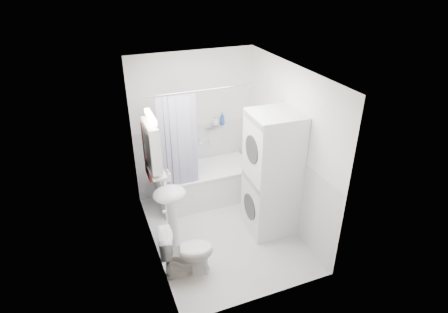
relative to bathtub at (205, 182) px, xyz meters
name	(u,v)px	position (x,y,z in m)	size (l,w,h in m)	color
floor	(223,232)	(-0.03, -0.92, -0.32)	(2.60, 2.60, 0.00)	silver
room_walls	(223,142)	(-0.03, -0.92, 1.17)	(2.60, 2.60, 2.60)	white
wainscot	(216,188)	(-0.03, -0.63, 0.28)	(1.98, 2.58, 2.58)	white
door	(164,212)	(-0.98, -1.47, 0.68)	(0.05, 2.00, 2.00)	brown
bathtub	(205,182)	(0.00, 0.00, 0.00)	(1.52, 0.72, 0.58)	white
tub_spout	(209,141)	(0.20, 0.33, 0.58)	(0.04, 0.04, 0.12)	silver
curtain_rod	(209,89)	(0.00, -0.30, 1.68)	(0.02, 0.02, 1.70)	silver
shower_curtain	(178,144)	(-0.48, -0.30, 0.93)	(0.55, 0.02, 1.45)	#141648
sink	(171,203)	(-0.79, -0.91, 0.38)	(0.44, 0.37, 1.04)	white
medicine_cabinet	(152,144)	(-0.94, -0.82, 1.24)	(0.13, 0.50, 0.71)	white
shelf	(156,170)	(-0.92, -0.82, 0.88)	(0.18, 0.54, 0.03)	silver
shower_caddy	(212,127)	(0.25, 0.32, 0.83)	(0.22, 0.06, 0.02)	silver
towel	(147,151)	(-0.97, -0.57, 1.04)	(0.07, 0.32, 0.77)	maroon
washer_dryer	(272,174)	(0.65, -1.06, 0.60)	(0.68, 0.67, 1.84)	white
toilet	(187,252)	(-0.75, -1.49, 0.01)	(0.38, 0.68, 0.66)	white
soap_pump	(168,178)	(-0.74, -0.67, 0.63)	(0.08, 0.17, 0.08)	gray
shelf_bottle	(158,172)	(-0.92, -0.97, 0.93)	(0.07, 0.18, 0.07)	gray
shelf_cup	(153,161)	(-0.92, -0.70, 0.94)	(0.10, 0.09, 0.10)	gray
shampoo_a	(215,122)	(0.32, 0.32, 0.91)	(0.13, 0.17, 0.13)	gray
shampoo_b	(222,122)	(0.44, 0.32, 0.88)	(0.08, 0.21, 0.08)	#264B9B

